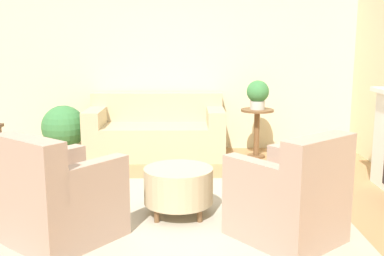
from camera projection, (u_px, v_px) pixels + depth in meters
name	position (u px, v px, depth m)	size (l,w,h in m)	color
ground_plane	(177.00, 215.00, 4.31)	(16.00, 16.00, 0.00)	#AD7F51
wall_back	(180.00, 58.00, 6.86)	(9.60, 0.12, 2.80)	beige
rug	(177.00, 215.00, 4.31)	(3.20, 2.33, 0.01)	#B2A893
couch	(156.00, 133.00, 6.54)	(1.96, 0.89, 0.89)	#C6B289
armchair_left	(60.00, 200.00, 3.68)	(1.05, 1.07, 0.92)	tan
armchair_right	(291.00, 199.00, 3.70)	(1.05, 1.07, 0.92)	tan
ottoman_table	(178.00, 185.00, 4.27)	(0.66, 0.66, 0.46)	#C6B289
side_table	(257.00, 126.00, 6.43)	(0.47, 0.47, 0.70)	brown
potted_plant_on_side_table	(258.00, 93.00, 6.34)	(0.32, 0.32, 0.41)	beige
potted_plant_floor	(64.00, 128.00, 6.34)	(0.61, 0.61, 0.77)	beige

